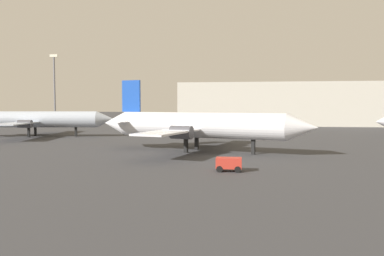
% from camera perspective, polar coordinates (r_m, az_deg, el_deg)
% --- Properties ---
extents(airplane_on_taxiway, '(30.14, 24.90, 9.72)m').
position_cam_1_polar(airplane_on_taxiway, '(51.17, 0.85, 0.42)').
color(airplane_on_taxiway, white).
rests_on(airplane_on_taxiway, ground_plane).
extents(airplane_distant, '(29.99, 26.03, 10.50)m').
position_cam_1_polar(airplane_distant, '(80.69, -22.05, 1.19)').
color(airplane_distant, '#B2BCCC').
rests_on(airplane_distant, ground_plane).
extents(baggage_cart, '(2.41, 1.39, 1.30)m').
position_cam_1_polar(baggage_cart, '(36.43, 5.48, -5.24)').
color(baggage_cart, red).
rests_on(baggage_cart, ground_plane).
extents(light_mast_left, '(2.40, 0.50, 20.94)m').
position_cam_1_polar(light_mast_left, '(121.01, -19.70, 5.91)').
color(light_mast_left, slate).
rests_on(light_mast_left, ground_plane).
extents(terminal_building, '(73.59, 26.96, 12.73)m').
position_cam_1_polar(terminal_building, '(126.14, 15.68, 3.43)').
color(terminal_building, beige).
rests_on(terminal_building, ground_plane).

